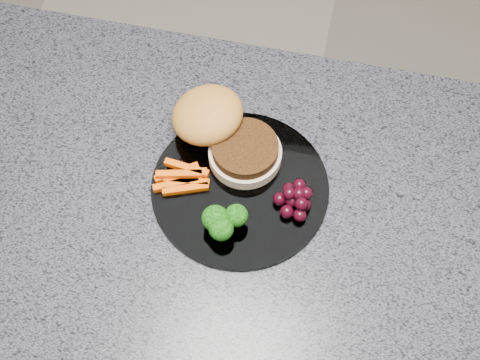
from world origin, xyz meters
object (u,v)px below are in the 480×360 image
island_cabinet (270,315)px  grape_bunch (296,199)px  plate (240,187)px  burger (221,130)px

island_cabinet → grape_bunch: size_ratio=20.41×
island_cabinet → grape_bunch: 0.49m
island_cabinet → grape_bunch: (0.01, 0.02, 0.49)m
plate → grape_bunch: grape_bunch is taller
island_cabinet → plate: (-0.07, 0.03, 0.47)m
burger → grape_bunch: (0.13, -0.08, -0.01)m
island_cabinet → grape_bunch: bearing=57.5°
plate → grape_bunch: 0.09m
plate → burger: bearing=121.4°
island_cabinet → burger: size_ratio=6.05×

